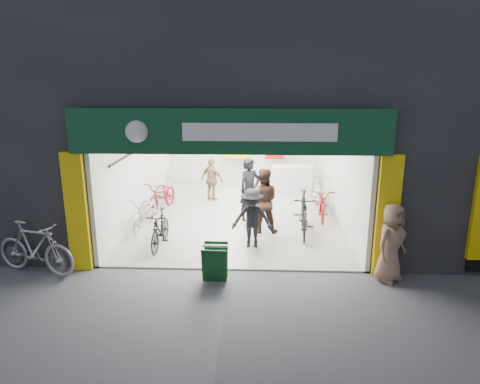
# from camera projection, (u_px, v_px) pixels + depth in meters

# --- Properties ---
(ground) EXTENTS (60.00, 60.00, 0.00)m
(ground) POSITION_uv_depth(u_px,v_px,m) (230.00, 271.00, 9.32)
(ground) COLOR #56565B
(ground) RESTS_ON ground
(building) EXTENTS (17.00, 10.27, 8.00)m
(building) POSITION_uv_depth(u_px,v_px,m) (270.00, 69.00, 12.97)
(building) COLOR #232326
(building) RESTS_ON ground
(bike_left_front) EXTENTS (0.78, 1.88, 0.97)m
(bike_left_front) POSITION_uv_depth(u_px,v_px,m) (146.00, 212.00, 11.77)
(bike_left_front) COLOR #B7B6BB
(bike_left_front) RESTS_ON ground
(bike_left_midfront) EXTENTS (0.51, 1.60, 0.95)m
(bike_left_midfront) POSITION_uv_depth(u_px,v_px,m) (160.00, 229.00, 10.45)
(bike_left_midfront) COLOR black
(bike_left_midfront) RESTS_ON ground
(bike_left_midback) EXTENTS (1.04, 2.02, 1.01)m
(bike_left_midback) POSITION_uv_depth(u_px,v_px,m) (162.00, 196.00, 13.28)
(bike_left_midback) COLOR maroon
(bike_left_midback) RESTS_ON ground
(bike_left_back) EXTENTS (0.72, 1.66, 0.97)m
(bike_left_back) POSITION_uv_depth(u_px,v_px,m) (168.00, 186.00, 14.62)
(bike_left_back) COLOR silver
(bike_left_back) RESTS_ON ground
(bike_right_front) EXTENTS (0.67, 1.96, 1.16)m
(bike_right_front) POSITION_uv_depth(u_px,v_px,m) (304.00, 214.00, 11.27)
(bike_right_front) COLOR black
(bike_right_front) RESTS_ON ground
(bike_right_mid) EXTENTS (0.78, 1.86, 0.95)m
(bike_right_mid) POSITION_uv_depth(u_px,v_px,m) (322.00, 203.00, 12.66)
(bike_right_mid) COLOR maroon
(bike_right_mid) RESTS_ON ground
(bike_right_back) EXTENTS (0.61, 1.98, 1.18)m
(bike_right_back) POSITION_uv_depth(u_px,v_px,m) (317.00, 189.00, 13.78)
(bike_right_back) COLOR #B4B4B9
(bike_right_back) RESTS_ON ground
(parked_bike) EXTENTS (2.02, 1.05, 1.17)m
(parked_bike) POSITION_uv_depth(u_px,v_px,m) (35.00, 248.00, 9.05)
(parked_bike) COLOR #B3B3B8
(parked_bike) RESTS_ON ground
(customer_a) EXTENTS (0.81, 0.75, 1.86)m
(customer_a) POSITION_uv_depth(u_px,v_px,m) (250.00, 190.00, 12.30)
(customer_a) COLOR black
(customer_a) RESTS_ON ground
(customer_b) EXTENTS (0.87, 0.68, 1.77)m
(customer_b) POSITION_uv_depth(u_px,v_px,m) (263.00, 201.00, 11.36)
(customer_b) COLOR #362318
(customer_b) RESTS_ON ground
(customer_c) EXTENTS (1.03, 0.66, 1.52)m
(customer_c) POSITION_uv_depth(u_px,v_px,m) (252.00, 219.00, 10.33)
(customer_c) COLOR black
(customer_c) RESTS_ON ground
(customer_d) EXTENTS (0.94, 0.78, 1.50)m
(customer_d) POSITION_uv_depth(u_px,v_px,m) (212.00, 180.00, 14.33)
(customer_d) COLOR #937B55
(customer_d) RESTS_ON ground
(pedestrian_near) EXTENTS (0.95, 0.93, 1.65)m
(pedestrian_near) POSITION_uv_depth(u_px,v_px,m) (391.00, 243.00, 8.68)
(pedestrian_near) COLOR #8E6A53
(pedestrian_near) RESTS_ON ground
(sandwich_board) EXTENTS (0.53, 0.53, 0.77)m
(sandwich_board) POSITION_uv_depth(u_px,v_px,m) (215.00, 262.00, 8.74)
(sandwich_board) COLOR #0D3617
(sandwich_board) RESTS_ON ground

